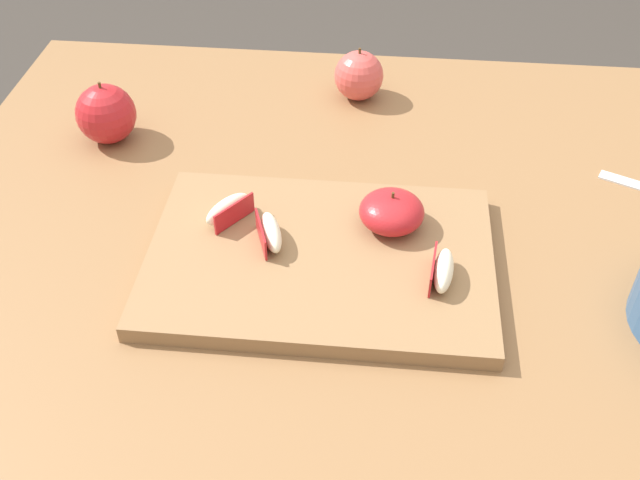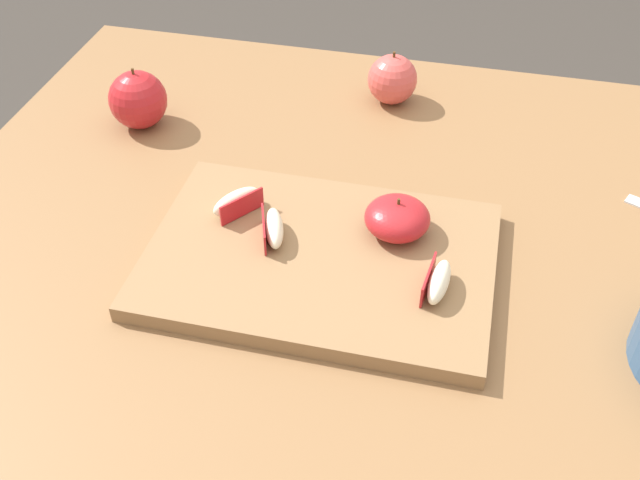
% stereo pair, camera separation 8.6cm
% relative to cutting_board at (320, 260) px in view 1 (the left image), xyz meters
% --- Properties ---
extents(dining_table, '(1.14, 0.91, 0.74)m').
position_rel_cutting_board_xyz_m(dining_table, '(0.05, 0.07, -0.12)').
color(dining_table, brown).
rests_on(dining_table, ground_plane).
extents(cutting_board, '(0.40, 0.28, 0.02)m').
position_rel_cutting_board_xyz_m(cutting_board, '(0.00, 0.00, 0.00)').
color(cutting_board, olive).
rests_on(cutting_board, dining_table).
extents(apple_half_skin_up, '(0.08, 0.08, 0.05)m').
position_rel_cutting_board_xyz_m(apple_half_skin_up, '(0.08, 0.06, 0.03)').
color(apple_half_skin_up, '#B21E23').
rests_on(apple_half_skin_up, cutting_board).
extents(apple_wedge_middle, '(0.03, 0.07, 0.03)m').
position_rel_cutting_board_xyz_m(apple_wedge_middle, '(0.14, -0.03, 0.03)').
color(apple_wedge_middle, '#F4EACC').
rests_on(apple_wedge_middle, cutting_board).
extents(apple_wedge_back, '(0.04, 0.07, 0.03)m').
position_rel_cutting_board_xyz_m(apple_wedge_back, '(-0.06, 0.01, 0.03)').
color(apple_wedge_back, '#F4EACC').
rests_on(apple_wedge_back, cutting_board).
extents(apple_wedge_near_knife, '(0.06, 0.07, 0.03)m').
position_rel_cutting_board_xyz_m(apple_wedge_near_knife, '(-0.12, 0.05, 0.03)').
color(apple_wedge_near_knife, '#F4EACC').
rests_on(apple_wedge_near_knife, cutting_board).
extents(whole_apple_crimson, '(0.08, 0.08, 0.09)m').
position_rel_cutting_board_xyz_m(whole_apple_crimson, '(-0.33, 0.23, 0.03)').
color(whole_apple_crimson, '#B21E23').
rests_on(whole_apple_crimson, dining_table).
extents(whole_apple_pink_lady, '(0.08, 0.08, 0.08)m').
position_rel_cutting_board_xyz_m(whole_apple_pink_lady, '(0.02, 0.38, 0.03)').
color(whole_apple_pink_lady, '#D14C47').
rests_on(whole_apple_pink_lady, dining_table).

